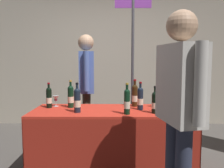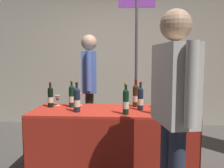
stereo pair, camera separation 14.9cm
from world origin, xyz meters
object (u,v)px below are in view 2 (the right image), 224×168
object	(u,v)px
wine_glass_mid	(80,96)
wine_glass_near_vendor	(157,100)
tasting_table	(112,128)
vendor_presenter	(89,80)
display_bottle_0	(51,97)
wine_glass_near_taster	(57,98)
booth_signpost	(136,56)
taster_foreground_right	(174,100)
featured_wine_bottle	(140,98)
flower_vase	(169,105)

from	to	relation	value
wine_glass_mid	wine_glass_near_vendor	bearing A→B (deg)	-5.13
tasting_table	vendor_presenter	xyz separation A→B (m)	(-0.39, 0.76, 0.50)
display_bottle_0	wine_glass_near_taster	xyz separation A→B (m)	(0.06, 0.09, -0.03)
wine_glass_mid	booth_signpost	bearing A→B (deg)	44.92
wine_glass_near_vendor	taster_foreground_right	distance (m)	1.09
vendor_presenter	taster_foreground_right	xyz separation A→B (m)	(0.91, -1.68, -0.00)
tasting_table	taster_foreground_right	distance (m)	1.16
display_bottle_0	wine_glass_mid	distance (m)	0.36
wine_glass_near_vendor	taster_foreground_right	world-z (taller)	taster_foreground_right
wine_glass_near_vendor	wine_glass_near_taster	size ratio (longest dim) A/B	0.94
tasting_table	wine_glass_near_vendor	distance (m)	0.64
wine_glass_near_vendor	taster_foreground_right	size ratio (longest dim) A/B	0.07
featured_wine_bottle	booth_signpost	world-z (taller)	booth_signpost
tasting_table	wine_glass_near_taster	distance (m)	0.79
tasting_table	wine_glass_mid	distance (m)	0.59
flower_vase	taster_foreground_right	world-z (taller)	taster_foreground_right
booth_signpost	featured_wine_bottle	bearing A→B (deg)	-89.22
taster_foreground_right	featured_wine_bottle	bearing A→B (deg)	0.71
wine_glass_near_taster	taster_foreground_right	size ratio (longest dim) A/B	0.08
tasting_table	flower_vase	distance (m)	0.72
wine_glass_mid	featured_wine_bottle	bearing A→B (deg)	-17.66
featured_wine_bottle	booth_signpost	size ratio (longest dim) A/B	0.14
taster_foreground_right	booth_signpost	distance (m)	1.94
flower_vase	vendor_presenter	world-z (taller)	vendor_presenter
tasting_table	taster_foreground_right	xyz separation A→B (m)	(0.52, -0.91, 0.50)
tasting_table	wine_glass_near_taster	world-z (taller)	wine_glass_near_taster
tasting_table	featured_wine_bottle	bearing A→B (deg)	0.65
wine_glass_mid	flower_vase	xyz separation A→B (m)	(1.05, -0.42, -0.02)
booth_signpost	wine_glass_mid	bearing A→B (deg)	-135.08
tasting_table	wine_glass_mid	bearing A→B (deg)	150.24
tasting_table	display_bottle_0	size ratio (longest dim) A/B	6.01
wine_glass_near_vendor	vendor_presenter	world-z (taller)	vendor_presenter
wine_glass_mid	taster_foreground_right	distance (m)	1.50
featured_wine_bottle	wine_glass_mid	xyz separation A→B (m)	(-0.75, 0.24, -0.02)
display_bottle_0	vendor_presenter	world-z (taller)	vendor_presenter
tasting_table	booth_signpost	bearing A→B (deg)	72.26
wine_glass_near_vendor	wine_glass_near_taster	world-z (taller)	wine_glass_near_taster
wine_glass_near_taster	display_bottle_0	bearing A→B (deg)	-122.43
tasting_table	taster_foreground_right	size ratio (longest dim) A/B	1.10
vendor_presenter	booth_signpost	xyz separation A→B (m)	(0.70, 0.22, 0.37)
vendor_presenter	taster_foreground_right	bearing A→B (deg)	21.13
display_bottle_0	wine_glass_near_taster	distance (m)	0.11
display_bottle_0	flower_vase	size ratio (longest dim) A/B	0.79
wine_glass_near_taster	flower_vase	bearing A→B (deg)	-15.77
wine_glass_near_vendor	flower_vase	distance (m)	0.35
tasting_table	wine_glass_mid	world-z (taller)	wine_glass_mid
display_bottle_0	booth_signpost	xyz separation A→B (m)	(1.07, 0.88, 0.51)
featured_wine_bottle	taster_foreground_right	world-z (taller)	taster_foreground_right
featured_wine_bottle	taster_foreground_right	bearing A→B (deg)	-78.13
wine_glass_near_taster	vendor_presenter	distance (m)	0.68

